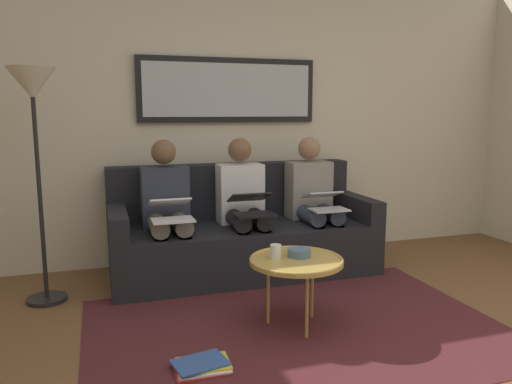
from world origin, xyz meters
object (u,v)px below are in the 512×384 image
(person_left, at_px, (313,198))
(magazine_stack, at_px, (202,366))
(couch, at_px, (241,235))
(bowl, at_px, (299,253))
(person_right, at_px, (167,207))
(cup, at_px, (276,252))
(framed_mirror, at_px, (229,90))
(laptop_black, at_px, (251,205))
(laptop_silver, at_px, (325,201))
(laptop_white, at_px, (171,210))
(standing_lamp, at_px, (34,110))
(coffee_table, at_px, (296,261))
(person_middle, at_px, (243,202))

(person_left, relative_size, magazine_stack, 3.58)
(couch, relative_size, bowl, 14.71)
(person_right, bearing_deg, cup, 116.01)
(framed_mirror, bearing_deg, magazine_stack, 71.00)
(bowl, bearing_deg, laptop_black, -86.66)
(laptop_silver, distance_m, laptop_black, 0.64)
(bowl, bearing_deg, laptop_white, -51.30)
(cup, bearing_deg, standing_lamp, -31.74)
(coffee_table, relative_size, person_left, 0.52)
(laptop_silver, bearing_deg, standing_lamp, -1.17)
(magazine_stack, bearing_deg, laptop_black, -117.91)
(coffee_table, xyz_separation_m, person_left, (-0.63, -1.15, 0.18))
(person_right, bearing_deg, magazine_stack, 88.64)
(laptop_white, bearing_deg, bowl, 128.70)
(standing_lamp, bearing_deg, magazine_stack, 123.78)
(person_left, bearing_deg, person_middle, 0.00)
(framed_mirror, height_order, person_middle, framed_mirror)
(couch, distance_m, person_middle, 0.31)
(person_left, height_order, standing_lamp, standing_lamp)
(laptop_silver, relative_size, person_right, 0.30)
(coffee_table, xyz_separation_m, person_right, (0.65, -1.15, 0.18))
(cup, height_order, magazine_stack, cup)
(laptop_silver, xyz_separation_m, standing_lamp, (2.19, -0.04, 0.75))
(laptop_black, distance_m, standing_lamp, 1.72)
(couch, bearing_deg, framed_mirror, -90.00)
(cup, xyz_separation_m, laptop_white, (0.53, -0.86, 0.14))
(laptop_silver, relative_size, magazine_stack, 1.06)
(coffee_table, distance_m, magazine_stack, 0.87)
(framed_mirror, bearing_deg, couch, 90.00)
(coffee_table, height_order, magazine_stack, coffee_table)
(person_middle, height_order, laptop_white, person_middle)
(coffee_table, xyz_separation_m, laptop_silver, (-0.63, -0.91, 0.19))
(person_middle, xyz_separation_m, laptop_black, (0.00, 0.23, 0.02))
(coffee_table, xyz_separation_m, cup, (0.12, -0.06, 0.06))
(person_middle, bearing_deg, person_left, 180.00)
(laptop_white, height_order, standing_lamp, standing_lamp)
(framed_mirror, xyz_separation_m, laptop_silver, (-0.64, 0.70, -0.93))
(framed_mirror, bearing_deg, coffee_table, 90.30)
(person_left, bearing_deg, bowl, 61.77)
(cup, distance_m, bowl, 0.16)
(couch, relative_size, laptop_silver, 6.49)
(coffee_table, relative_size, cup, 6.60)
(coffee_table, distance_m, laptop_black, 0.94)
(laptop_silver, distance_m, person_right, 1.30)
(laptop_black, distance_m, magazine_stack, 1.56)
(person_left, relative_size, laptop_white, 3.10)
(bowl, bearing_deg, person_right, -57.82)
(framed_mirror, xyz_separation_m, magazine_stack, (0.68, 1.96, -1.53))
(couch, bearing_deg, laptop_white, 25.44)
(person_left, xyz_separation_m, person_middle, (0.64, 0.00, 0.00))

